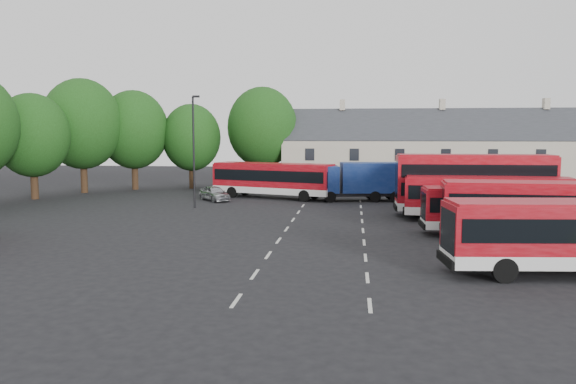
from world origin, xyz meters
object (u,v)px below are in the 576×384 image
Objects in this scene: box_truck at (361,179)px; lamppost at (194,148)px; bus_dd_south at (474,181)px; silver_car at (215,193)px.

lamppost reaches higher than box_truck.
bus_dd_south is at bearing -6.47° from lamppost.
box_truck is at bearing 131.83° from bus_dd_south.
silver_car is at bearing 85.07° from lamppost.
bus_dd_south is 12.32m from box_truck.
bus_dd_south is at bearing -56.17° from box_truck.
box_truck is at bearing -32.53° from silver_car.
lamppost is at bearing -133.75° from silver_car.
lamppost reaches higher than silver_car.
bus_dd_south is at bearing -57.96° from silver_car.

